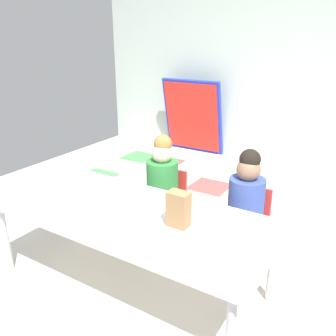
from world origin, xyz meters
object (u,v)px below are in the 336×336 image
object	(u,v)px
paper_plate_near_edge	(61,201)
folded_activity_table	(193,117)
seated_child_middle_seat	(247,198)
paper_bag_brown	(178,209)
craft_table	(129,217)
donut_powdered_on_plate	(61,199)
seated_child_near_camera	(163,179)

from	to	relation	value
paper_plate_near_edge	folded_activity_table	bearing A→B (deg)	101.29
seated_child_middle_seat	paper_bag_brown	world-z (taller)	seated_child_middle_seat
craft_table	folded_activity_table	size ratio (longest dim) A/B	1.76
donut_powdered_on_plate	paper_plate_near_edge	bearing A→B (deg)	0.00
craft_table	seated_child_middle_seat	bearing A→B (deg)	48.13
seated_child_middle_seat	paper_plate_near_edge	distance (m)	1.31
craft_table	donut_powdered_on_plate	size ratio (longest dim) A/B	19.82
seated_child_near_camera	donut_powdered_on_plate	distance (m)	0.84
paper_plate_near_edge	donut_powdered_on_plate	bearing A→B (deg)	0.00
folded_activity_table	donut_powdered_on_plate	xyz separation A→B (m)	(0.61, -3.08, 0.06)
craft_table	paper_plate_near_edge	size ratio (longest dim) A/B	10.60
craft_table	paper_plate_near_edge	world-z (taller)	paper_plate_near_edge
paper_bag_brown	seated_child_middle_seat	bearing A→B (deg)	72.56
seated_child_near_camera	donut_powdered_on_plate	xyz separation A→B (m)	(-0.34, -0.77, 0.04)
paper_bag_brown	seated_child_near_camera	bearing A→B (deg)	129.16
seated_child_middle_seat	paper_bag_brown	size ratio (longest dim) A/B	4.17
folded_activity_table	seated_child_near_camera	bearing A→B (deg)	-67.43
paper_plate_near_edge	donut_powdered_on_plate	world-z (taller)	donut_powdered_on_plate
craft_table	seated_child_near_camera	world-z (taller)	seated_child_near_camera
paper_bag_brown	paper_plate_near_edge	size ratio (longest dim) A/B	1.22
seated_child_middle_seat	folded_activity_table	xyz separation A→B (m)	(-1.67, 2.31, -0.02)
seated_child_near_camera	seated_child_middle_seat	distance (m)	0.72
seated_child_middle_seat	paper_bag_brown	distance (m)	0.68
craft_table	donut_powdered_on_plate	bearing A→B (deg)	-164.90
seated_child_near_camera	paper_plate_near_edge	bearing A→B (deg)	-114.10
paper_bag_brown	paper_plate_near_edge	world-z (taller)	paper_bag_brown
seated_child_middle_seat	craft_table	bearing A→B (deg)	-131.87
craft_table	seated_child_near_camera	distance (m)	0.65
seated_child_middle_seat	donut_powdered_on_plate	world-z (taller)	seated_child_middle_seat
paper_bag_brown	donut_powdered_on_plate	world-z (taller)	paper_bag_brown
folded_activity_table	paper_plate_near_edge	bearing A→B (deg)	-78.71
craft_table	seated_child_near_camera	bearing A→B (deg)	102.63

